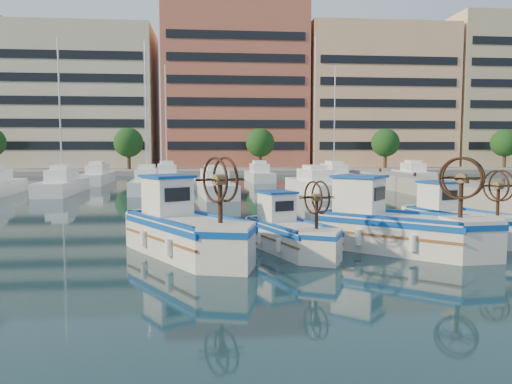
{
  "coord_description": "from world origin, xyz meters",
  "views": [
    {
      "loc": [
        -3.19,
        -15.88,
        3.39
      ],
      "look_at": [
        -1.14,
        5.63,
        1.5
      ],
      "focal_mm": 35.0,
      "sensor_mm": 36.0,
      "label": 1
    }
  ],
  "objects_px": {
    "fishing_boat_c": "(392,225)",
    "fishing_boat_d": "(456,219)",
    "fishing_boat_a": "(184,228)",
    "fishing_boat_b": "(289,231)"
  },
  "relations": [
    {
      "from": "fishing_boat_b",
      "to": "fishing_boat_d",
      "type": "bearing_deg",
      "value": -4.63
    },
    {
      "from": "fishing_boat_a",
      "to": "fishing_boat_b",
      "type": "distance_m",
      "value": 3.45
    },
    {
      "from": "fishing_boat_d",
      "to": "fishing_boat_b",
      "type": "bearing_deg",
      "value": 176.85
    },
    {
      "from": "fishing_boat_a",
      "to": "fishing_boat_d",
      "type": "distance_m",
      "value": 10.36
    },
    {
      "from": "fishing_boat_c",
      "to": "fishing_boat_d",
      "type": "height_order",
      "value": "fishing_boat_c"
    },
    {
      "from": "fishing_boat_a",
      "to": "fishing_boat_c",
      "type": "relative_size",
      "value": 1.05
    },
    {
      "from": "fishing_boat_b",
      "to": "fishing_boat_d",
      "type": "height_order",
      "value": "fishing_boat_d"
    },
    {
      "from": "fishing_boat_b",
      "to": "fishing_boat_c",
      "type": "distance_m",
      "value": 3.41
    },
    {
      "from": "fishing_boat_a",
      "to": "fishing_boat_d",
      "type": "xyz_separation_m",
      "value": [
        10.15,
        2.06,
        -0.14
      ]
    },
    {
      "from": "fishing_boat_c",
      "to": "fishing_boat_a",
      "type": "bearing_deg",
      "value": 130.45
    }
  ]
}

